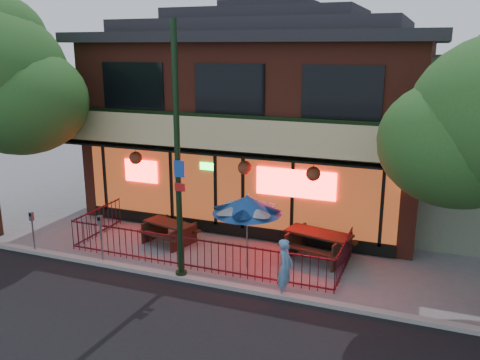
# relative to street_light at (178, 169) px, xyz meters

# --- Properties ---
(ground) EXTENTS (80.00, 80.00, 0.00)m
(ground) POSITION_rel_street_light_xyz_m (-0.00, 0.40, -3.15)
(ground) COLOR gray
(ground) RESTS_ON ground
(curb) EXTENTS (80.00, 0.25, 0.12)m
(curb) POSITION_rel_street_light_xyz_m (-0.00, -0.10, -3.09)
(curb) COLOR #999993
(curb) RESTS_ON ground
(restaurant_building) EXTENTS (12.96, 9.49, 8.05)m
(restaurant_building) POSITION_rel_street_light_xyz_m (-0.00, 7.51, 0.98)
(restaurant_building) COLOR maroon
(restaurant_building) RESTS_ON ground
(patio_fence) EXTENTS (8.44, 2.62, 1.00)m
(patio_fence) POSITION_rel_street_light_xyz_m (-0.00, 0.91, -2.52)
(patio_fence) COLOR #410E18
(patio_fence) RESTS_ON ground
(street_light) EXTENTS (0.43, 0.32, 7.00)m
(street_light) POSITION_rel_street_light_xyz_m (0.00, 0.00, 0.00)
(street_light) COLOR black
(street_light) RESTS_ON ground
(picnic_table_left) EXTENTS (1.96, 1.68, 0.72)m
(picnic_table_left) POSITION_rel_street_light_xyz_m (-1.61, 2.21, -2.68)
(picnic_table_left) COLOR #311C11
(picnic_table_left) RESTS_ON ground
(picnic_table_right) EXTENTS (2.26, 1.91, 0.85)m
(picnic_table_right) POSITION_rel_street_light_xyz_m (3.27, 2.75, -2.59)
(picnic_table_right) COLOR #361E12
(picnic_table_right) RESTS_ON ground
(patio_umbrella) EXTENTS (2.00, 1.99, 2.28)m
(patio_umbrella) POSITION_rel_street_light_xyz_m (1.48, 1.31, -1.20)
(patio_umbrella) COLOR gray
(patio_umbrella) RESTS_ON ground
(pedestrian) EXTENTS (0.39, 0.58, 1.56)m
(pedestrian) POSITION_rel_street_light_xyz_m (3.01, 0.05, -2.37)
(pedestrian) COLOR #5F93BF
(pedestrian) RESTS_ON ground
(parking_meter_near) EXTENTS (0.15, 0.13, 1.52)m
(parking_meter_near) POSITION_rel_street_light_xyz_m (-2.64, 0.00, -2.12)
(parking_meter_near) COLOR gray
(parking_meter_near) RESTS_ON ground
(parking_meter_far) EXTENTS (0.13, 0.11, 1.35)m
(parking_meter_far) POSITION_rel_street_light_xyz_m (-5.15, -0.08, -2.23)
(parking_meter_far) COLOR gray
(parking_meter_far) RESTS_ON ground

